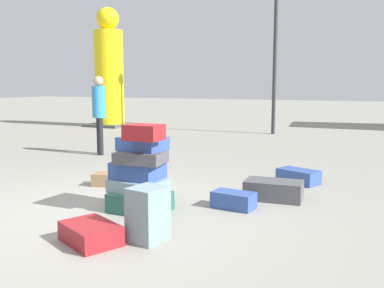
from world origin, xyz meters
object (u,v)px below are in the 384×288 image
(suitcase_slate_foreground_near, at_px, (148,214))
(yellow_dummy_statue, at_px, (109,74))
(suitcase_navy_white_trunk, at_px, (298,176))
(suitcase_brown_right_side, at_px, (115,179))
(person_bearded_onlooker, at_px, (99,108))
(suitcase_tower, at_px, (140,174))
(suitcase_charcoal_upright_blue, at_px, (274,190))
(suitcase_navy_left_side, at_px, (233,200))
(lamp_post, at_px, (276,2))
(suitcase_maroon_behind_tower, at_px, (91,233))

(suitcase_slate_foreground_near, height_order, yellow_dummy_statue, yellow_dummy_statue)
(suitcase_navy_white_trunk, xyz_separation_m, suitcase_brown_right_side, (-2.53, -1.41, -0.01))
(suitcase_navy_white_trunk, xyz_separation_m, suitcase_slate_foreground_near, (-0.83, -3.21, 0.17))
(suitcase_brown_right_side, distance_m, person_bearded_onlooker, 3.30)
(suitcase_tower, relative_size, suitcase_charcoal_upright_blue, 1.43)
(suitcase_slate_foreground_near, bearing_deg, suitcase_navy_white_trunk, 84.77)
(suitcase_navy_white_trunk, bearing_deg, suitcase_tower, -100.26)
(suitcase_navy_left_side, relative_size, lamp_post, 0.08)
(suitcase_slate_foreground_near, height_order, person_bearded_onlooker, person_bearded_onlooker)
(yellow_dummy_statue, bearing_deg, suitcase_maroon_behind_tower, -54.53)
(person_bearded_onlooker, relative_size, lamp_post, 0.28)
(suitcase_charcoal_upright_blue, bearing_deg, suitcase_navy_left_side, -124.67)
(suitcase_brown_right_side, distance_m, suitcase_navy_left_side, 2.11)
(suitcase_tower, height_order, lamp_post, lamp_post)
(suitcase_navy_white_trunk, height_order, lamp_post, lamp_post)
(suitcase_brown_right_side, bearing_deg, person_bearded_onlooker, 113.60)
(yellow_dummy_statue, bearing_deg, suitcase_tower, -51.75)
(suitcase_navy_white_trunk, relative_size, suitcase_maroon_behind_tower, 1.05)
(suitcase_navy_white_trunk, distance_m, lamp_post, 8.02)
(suitcase_tower, distance_m, lamp_post, 9.71)
(suitcase_tower, bearing_deg, yellow_dummy_statue, 128.25)
(lamp_post, bearing_deg, suitcase_charcoal_upright_blue, -74.98)
(suitcase_charcoal_upright_blue, bearing_deg, suitcase_maroon_behind_tower, -122.54)
(suitcase_slate_foreground_near, relative_size, person_bearded_onlooker, 0.31)
(suitcase_navy_left_side, bearing_deg, suitcase_navy_white_trunk, 81.08)
(suitcase_tower, xyz_separation_m, suitcase_slate_foreground_near, (0.62, -0.84, -0.19))
(yellow_dummy_statue, distance_m, lamp_post, 6.60)
(suitcase_slate_foreground_near, relative_size, suitcase_maroon_behind_tower, 0.91)
(suitcase_maroon_behind_tower, distance_m, yellow_dummy_statue, 12.41)
(suitcase_charcoal_upright_blue, xyz_separation_m, suitcase_maroon_behind_tower, (-1.21, -2.38, -0.03))
(person_bearded_onlooker, relative_size, yellow_dummy_statue, 0.40)
(suitcase_navy_left_side, distance_m, yellow_dummy_statue, 11.62)
(suitcase_tower, height_order, suitcase_navy_white_trunk, suitcase_tower)
(suitcase_tower, distance_m, suitcase_slate_foreground_near, 1.06)
(suitcase_navy_white_trunk, xyz_separation_m, suitcase_maroon_behind_tower, (-1.31, -3.51, -0.01))
(suitcase_slate_foreground_near, relative_size, yellow_dummy_statue, 0.13)
(suitcase_tower, distance_m, suitcase_maroon_behind_tower, 1.20)
(suitcase_navy_left_side, distance_m, suitcase_slate_foreground_near, 1.51)
(suitcase_brown_right_side, distance_m, suitcase_slate_foreground_near, 2.49)
(yellow_dummy_statue, bearing_deg, suitcase_navy_left_side, -45.92)
(suitcase_brown_right_side, relative_size, suitcase_slate_foreground_near, 1.22)
(suitcase_tower, height_order, yellow_dummy_statue, yellow_dummy_statue)
(suitcase_charcoal_upright_blue, bearing_deg, suitcase_brown_right_side, -179.05)
(suitcase_charcoal_upright_blue, xyz_separation_m, lamp_post, (-2.08, 7.75, 3.94))
(suitcase_slate_foreground_near, height_order, lamp_post, lamp_post)
(suitcase_navy_left_side, relative_size, suitcase_slate_foreground_near, 0.96)
(suitcase_navy_white_trunk, height_order, suitcase_maroon_behind_tower, suitcase_navy_white_trunk)
(suitcase_navy_left_side, xyz_separation_m, lamp_post, (-1.73, 8.38, 3.97))
(suitcase_maroon_behind_tower, height_order, lamp_post, lamp_post)
(suitcase_charcoal_upright_blue, distance_m, suitcase_navy_left_side, 0.72)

